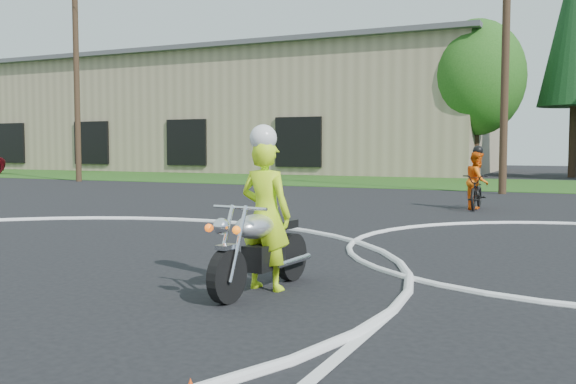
% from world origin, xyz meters
% --- Properties ---
extents(grass_strip, '(120.00, 10.00, 0.02)m').
position_xyz_m(grass_strip, '(0.00, 27.00, 0.01)').
color(grass_strip, '#1E4714').
rests_on(grass_strip, ground).
extents(course_markings, '(19.05, 19.05, 0.12)m').
position_xyz_m(course_markings, '(2.17, 4.35, 0.01)').
color(course_markings, silver).
rests_on(course_markings, ground).
extents(primary_motorcycle, '(0.70, 2.00, 1.05)m').
position_xyz_m(primary_motorcycle, '(4.34, 3.29, 0.51)').
color(primary_motorcycle, black).
rests_on(primary_motorcycle, ground).
extents(rider_primary_grp, '(0.68, 0.48, 1.95)m').
position_xyz_m(rider_primary_grp, '(4.34, 3.43, 0.94)').
color(rider_primary_grp, '#CAFC1A').
rests_on(rider_primary_grp, ground).
extents(rider_second_grp, '(0.69, 1.82, 1.74)m').
position_xyz_m(rider_second_grp, '(5.07, 14.62, 0.61)').
color(rider_second_grp, black).
rests_on(rider_second_grp, ground).
extents(traffic_cones, '(19.60, 12.22, 0.30)m').
position_xyz_m(traffic_cones, '(4.97, 2.64, 0.14)').
color(traffic_cones, '#F8460D').
rests_on(traffic_cones, ground).
extents(warehouse, '(41.00, 17.00, 8.30)m').
position_xyz_m(warehouse, '(-18.00, 39.99, 4.16)').
color(warehouse, tan).
rests_on(warehouse, ground).
extents(utility_poles, '(41.60, 1.12, 10.00)m').
position_xyz_m(utility_poles, '(5.00, 21.00, 5.20)').
color(utility_poles, '#473321').
rests_on(utility_poles, ground).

